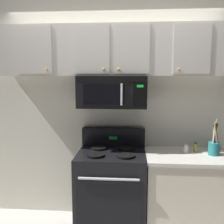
{
  "coord_description": "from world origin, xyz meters",
  "views": [
    {
      "loc": [
        0.23,
        -2.36,
        1.75
      ],
      "look_at": [
        0.0,
        0.49,
        1.35
      ],
      "focal_mm": 41.45,
      "sensor_mm": 36.0,
      "label": 1
    }
  ],
  "objects": [
    {
      "name": "back_wall",
      "position": [
        0.0,
        0.79,
        1.35
      ],
      "size": [
        5.2,
        0.1,
        2.7
      ],
      "primitive_type": "cube",
      "color": "silver",
      "rests_on": "ground_plane"
    },
    {
      "name": "utensil_crock_teal",
      "position": [
        1.11,
        0.43,
        1.01
      ],
      "size": [
        0.12,
        0.12,
        0.39
      ],
      "color": "teal",
      "rests_on": "counter_segment"
    },
    {
      "name": "counter_segment",
      "position": [
        0.84,
        0.43,
        0.45
      ],
      "size": [
        0.93,
        0.65,
        0.9
      ],
      "color": "beige",
      "rests_on": "ground_plane"
    },
    {
      "name": "spice_jar",
      "position": [
        0.94,
        0.52,
        0.96
      ],
      "size": [
        0.04,
        0.04,
        0.12
      ],
      "color": "olive",
      "rests_on": "counter_segment"
    },
    {
      "name": "upper_cabinets",
      "position": [
        -0.0,
        0.57,
        2.02
      ],
      "size": [
        2.5,
        0.36,
        0.55
      ],
      "color": "#BCB7AD"
    },
    {
      "name": "stove_range",
      "position": [
        0.0,
        0.42,
        0.47
      ],
      "size": [
        0.76,
        0.69,
        1.12
      ],
      "color": "black",
      "rests_on": "ground_plane"
    },
    {
      "name": "over_range_microwave",
      "position": [
        -0.0,
        0.54,
        1.58
      ],
      "size": [
        0.76,
        0.43,
        0.35
      ],
      "color": "black"
    },
    {
      "name": "salt_shaker",
      "position": [
        0.83,
        0.49,
        0.95
      ],
      "size": [
        0.05,
        0.05,
        0.1
      ],
      "color": "white",
      "rests_on": "counter_segment"
    }
  ]
}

